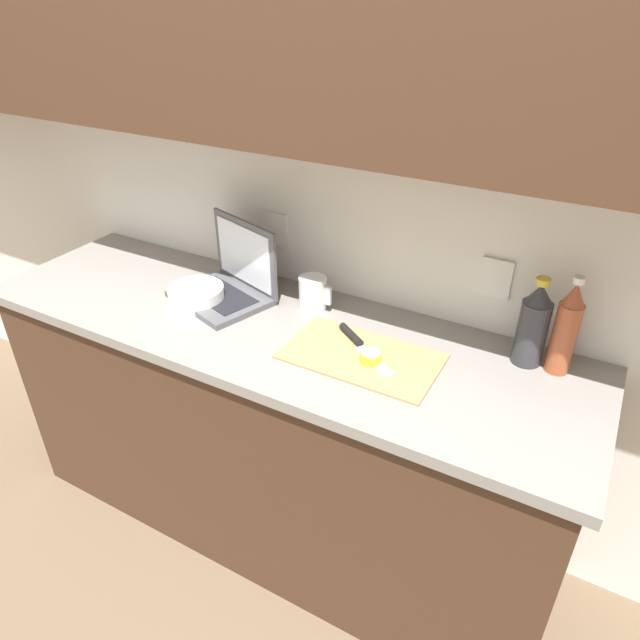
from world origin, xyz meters
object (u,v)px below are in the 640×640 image
object	(u,v)px
lemon_half_cut	(371,357)
bottle_oil_tall	(566,329)
cutting_board	(362,356)
measuring_cup	(313,293)
laptop	(230,280)
bowl_white	(196,295)
knife	(356,340)
bottle_green_soda	(533,325)

from	to	relation	value
lemon_half_cut	bottle_oil_tall	bearing A→B (deg)	26.24
cutting_board	lemon_half_cut	xyz separation A→B (m)	(0.04, -0.02, 0.02)
cutting_board	measuring_cup	bearing A→B (deg)	145.61
laptop	bowl_white	size ratio (longest dim) A/B	2.03
cutting_board	knife	size ratio (longest dim) A/B	1.86
bottle_green_soda	measuring_cup	xyz separation A→B (m)	(-0.67, -0.03, -0.06)
bowl_white	cutting_board	bearing A→B (deg)	-1.79
cutting_board	measuring_cup	world-z (taller)	measuring_cup
cutting_board	laptop	bearing A→B (deg)	168.12
bowl_white	bottle_green_soda	bearing A→B (deg)	10.50
measuring_cup	knife	bearing A→B (deg)	-30.32
laptop	bowl_white	world-z (taller)	laptop
laptop	measuring_cup	xyz separation A→B (m)	(0.28, 0.06, -0.01)
lemon_half_cut	measuring_cup	bearing A→B (deg)	146.63
laptop	cutting_board	distance (m)	0.55
bottle_oil_tall	bowl_white	xyz separation A→B (m)	(-1.10, -0.19, -0.10)
bottle_oil_tall	measuring_cup	size ratio (longest dim) A/B	2.58
knife	measuring_cup	xyz separation A→B (m)	(-0.22, 0.13, 0.04)
laptop	lemon_half_cut	size ratio (longest dim) A/B	5.98
cutting_board	bottle_oil_tall	xyz separation A→B (m)	(0.49, 0.21, 0.13)
laptop	lemon_half_cut	xyz separation A→B (m)	(0.57, -0.13, -0.04)
laptop	lemon_half_cut	bearing A→B (deg)	4.88
bottle_oil_tall	bowl_white	bearing A→B (deg)	-170.27
cutting_board	bowl_white	world-z (taller)	bowl_white
bottle_green_soda	bottle_oil_tall	world-z (taller)	bottle_oil_tall
bowl_white	lemon_half_cut	bearing A→B (deg)	-3.16
bowl_white	knife	bearing A→B (deg)	3.09
cutting_board	bottle_oil_tall	distance (m)	0.55
bowl_white	bottle_oil_tall	bearing A→B (deg)	9.73
laptop	measuring_cup	distance (m)	0.29
knife	lemon_half_cut	world-z (taller)	lemon_half_cut
cutting_board	bottle_green_soda	bearing A→B (deg)	26.95
knife	bowl_white	world-z (taller)	bowl_white
bottle_oil_tall	measuring_cup	bearing A→B (deg)	-177.69
knife	bottle_green_soda	bearing A→B (deg)	54.03
lemon_half_cut	bottle_green_soda	size ratio (longest dim) A/B	0.24
laptop	bottle_oil_tall	bearing A→B (deg)	22.86
knife	measuring_cup	size ratio (longest dim) A/B	2.12
knife	bottle_oil_tall	xyz separation A→B (m)	(0.53, 0.16, 0.11)
lemon_half_cut	bowl_white	bearing A→B (deg)	176.84
knife	bottle_green_soda	size ratio (longest dim) A/B	0.90
knife	lemon_half_cut	distance (m)	0.10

